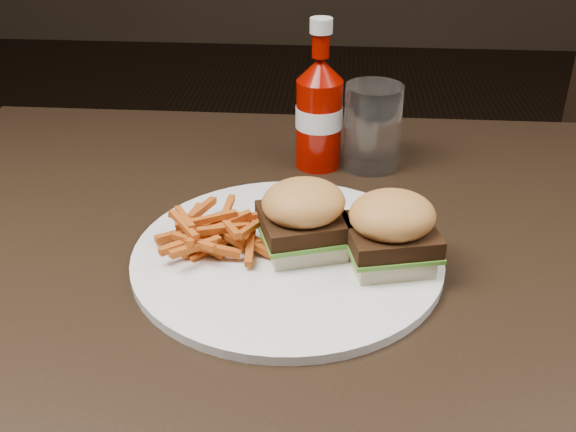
# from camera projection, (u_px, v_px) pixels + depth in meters

# --- Properties ---
(dining_table) EXTENTS (1.20, 0.80, 0.04)m
(dining_table) POSITION_uv_depth(u_px,v_px,m) (357.00, 261.00, 0.77)
(dining_table) COLOR black
(dining_table) RESTS_ON ground
(chair_far) EXTENTS (0.48, 0.48, 0.04)m
(chair_far) POSITION_uv_depth(u_px,v_px,m) (571.00, 192.00, 1.56)
(chair_far) COLOR black
(chair_far) RESTS_ON ground
(plate) EXTENTS (0.34, 0.34, 0.01)m
(plate) POSITION_uv_depth(u_px,v_px,m) (287.00, 256.00, 0.74)
(plate) COLOR white
(plate) RESTS_ON dining_table
(sandwich_half_a) EXTENTS (0.10, 0.10, 0.02)m
(sandwich_half_a) POSITION_uv_depth(u_px,v_px,m) (303.00, 240.00, 0.73)
(sandwich_half_a) COLOR beige
(sandwich_half_a) RESTS_ON plate
(sandwich_half_b) EXTENTS (0.10, 0.09, 0.02)m
(sandwich_half_b) POSITION_uv_depth(u_px,v_px,m) (389.00, 254.00, 0.71)
(sandwich_half_b) COLOR #CAB595
(sandwich_half_b) RESTS_ON plate
(fries_pile) EXTENTS (0.10, 0.10, 0.04)m
(fries_pile) POSITION_uv_depth(u_px,v_px,m) (216.00, 228.00, 0.74)
(fries_pile) COLOR #B42A00
(fries_pile) RESTS_ON plate
(ketchup_bottle) EXTENTS (0.08, 0.08, 0.13)m
(ketchup_bottle) POSITION_uv_depth(u_px,v_px,m) (319.00, 125.00, 0.92)
(ketchup_bottle) COLOR #840700
(ketchup_bottle) RESTS_ON dining_table
(tumbler) EXTENTS (0.08, 0.08, 0.12)m
(tumbler) POSITION_uv_depth(u_px,v_px,m) (372.00, 129.00, 0.92)
(tumbler) COLOR white
(tumbler) RESTS_ON dining_table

